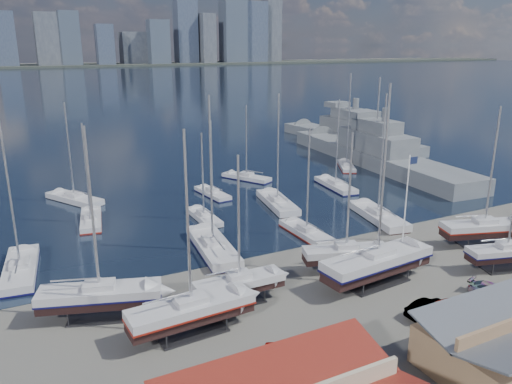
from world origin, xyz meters
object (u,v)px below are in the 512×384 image
naval_ship_east (374,156)px  car_a (278,364)px  naval_ship_west (348,136)px  flagpole (406,205)px  sailboat_cradle_0 (100,296)px

naval_ship_east → car_a: (-49.30, -48.24, -0.89)m
naval_ship_west → flagpole: bearing=141.9°
naval_ship_west → flagpole: 70.70m
car_a → naval_ship_east: bearing=67.3°
naval_ship_east → flagpole: (-29.25, -39.06, 5.36)m
car_a → flagpole: size_ratio=0.38×
sailboat_cradle_0 → naval_ship_east: (58.93, 34.73, -0.43)m
sailboat_cradle_0 → naval_ship_west: (67.78, 54.98, -0.43)m
sailboat_cradle_0 → car_a: (9.63, -13.51, -1.32)m
sailboat_cradle_0 → flagpole: bearing=10.1°
sailboat_cradle_0 → car_a: 16.65m
car_a → naval_ship_west: bearing=72.6°
naval_ship_west → car_a: bearing=134.3°
naval_ship_east → car_a: naval_ship_east is taller
naval_ship_east → flagpole: 49.09m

